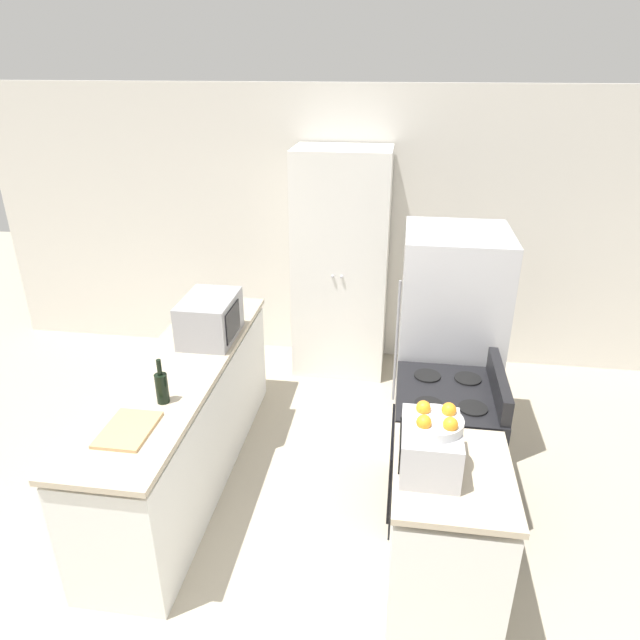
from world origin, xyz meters
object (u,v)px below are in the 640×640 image
at_px(microwave, 210,318).
at_px(toaster_oven, 430,447).
at_px(pantry_cabinet, 341,265).
at_px(wine_bottle, 162,387).
at_px(refrigerator, 448,344).
at_px(fruit_bowl, 436,421).
at_px(stove, 443,451).

relative_size(microwave, toaster_oven, 1.34).
xyz_separation_m(pantry_cabinet, wine_bottle, (-0.82, -2.22, -0.04)).
height_order(refrigerator, fruit_bowl, refrigerator).
distance_m(pantry_cabinet, refrigerator, 1.45).
xyz_separation_m(stove, toaster_oven, (-0.15, -0.74, 0.57)).
height_order(pantry_cabinet, microwave, pantry_cabinet).
xyz_separation_m(pantry_cabinet, toaster_oven, (0.74, -2.60, -0.02)).
bearing_deg(refrigerator, microwave, -171.74).
xyz_separation_m(refrigerator, fruit_bowl, (-0.17, -1.51, 0.34)).
distance_m(pantry_cabinet, wine_bottle, 2.37).
bearing_deg(stove, microwave, 163.15).
bearing_deg(stove, toaster_oven, -101.27).
distance_m(pantry_cabinet, fruit_bowl, 2.71).
bearing_deg(fruit_bowl, wine_bottle, 166.36).
relative_size(pantry_cabinet, fruit_bowl, 7.87).
xyz_separation_m(pantry_cabinet, refrigerator, (0.92, -1.10, -0.19)).
relative_size(refrigerator, toaster_oven, 4.45).
distance_m(microwave, wine_bottle, 0.87).
bearing_deg(stove, fruit_bowl, -99.96).
height_order(refrigerator, toaster_oven, refrigerator).
bearing_deg(toaster_oven, wine_bottle, 166.23).
bearing_deg(toaster_oven, refrigerator, 82.95).
relative_size(refrigerator, fruit_bowl, 6.44).
xyz_separation_m(microwave, fruit_bowl, (1.56, -1.25, 0.12)).
relative_size(stove, microwave, 2.07).
bearing_deg(pantry_cabinet, stove, -64.59).
height_order(stove, toaster_oven, toaster_oven).
bearing_deg(wine_bottle, fruit_bowl, -13.64).
relative_size(pantry_cabinet, toaster_oven, 5.44).
relative_size(microwave, fruit_bowl, 1.94).
bearing_deg(stove, wine_bottle, -168.00).
xyz_separation_m(pantry_cabinet, microwave, (-0.81, -1.35, 0.02)).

